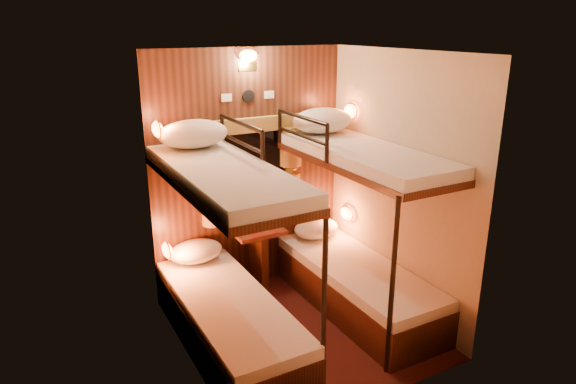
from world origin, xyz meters
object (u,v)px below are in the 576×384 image
bunk_right (358,254)px  table (259,251)px  bunk_left (228,287)px  bottle_right (266,222)px  bottle_left (250,222)px

bunk_right → table: (-0.65, 0.78, -0.14)m
bunk_left → bottle_right: (0.70, 0.72, 0.19)m
table → bottle_right: size_ratio=2.81×
bunk_right → bunk_left: bearing=180.0°
bunk_left → bottle_right: size_ratio=8.14×
bunk_left → bottle_left: 0.95m
bunk_left → bunk_right: bearing=0.0°
bottle_left → bunk_left: bearing=-125.8°
bunk_left → bottle_right: bunk_left is taller
bunk_left → table: bunk_left is taller
table → bottle_left: bottle_left is taller
bottle_right → table: bearing=129.5°
bunk_left → bunk_right: same height
bunk_left → table: bearing=50.3°
bunk_right → table: size_ratio=2.90×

